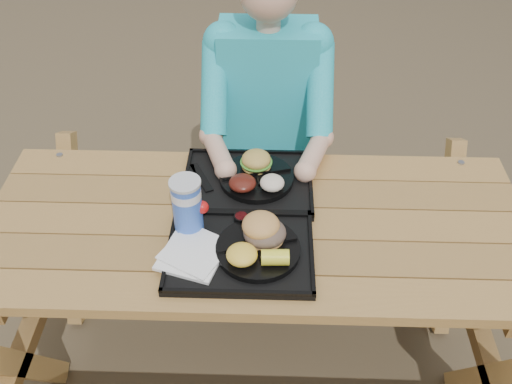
{
  "coord_description": "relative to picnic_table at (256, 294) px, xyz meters",
  "views": [
    {
      "loc": [
        0.04,
        -1.35,
        2.05
      ],
      "look_at": [
        0.0,
        0.0,
        0.88
      ],
      "focal_mm": 40.0,
      "sensor_mm": 36.0,
      "label": 1
    }
  ],
  "objects": [
    {
      "name": "diner",
      "position": [
        0.03,
        0.63,
        0.27
      ],
      "size": [
        0.48,
        0.84,
        1.28
      ],
      "primitive_type": null,
      "color": "#1BC3BB",
      "rests_on": "ground"
    },
    {
      "name": "mac_cheese",
      "position": [
        -0.04,
        -0.21,
        0.44
      ],
      "size": [
        0.09,
        0.09,
        0.05
      ],
      "primitive_type": "ellipsoid",
      "color": "yellow",
      "rests_on": "plate_near"
    },
    {
      "name": "condiment_mustard",
      "position": [
        0.01,
        -0.03,
        0.41
      ],
      "size": [
        0.05,
        0.05,
        0.03
      ],
      "primitive_type": "cylinder",
      "color": "yellow",
      "rests_on": "tray_near"
    },
    {
      "name": "cutlery_far",
      "position": [
        -0.2,
        0.19,
        0.4
      ],
      "size": [
        0.1,
        0.16,
        0.01
      ],
      "primitive_type": "cube",
      "rotation": [
        0.0,
        0.0,
        0.46
      ],
      "color": "black",
      "rests_on": "tray_far"
    },
    {
      "name": "tray_far",
      "position": [
        -0.03,
        0.18,
        0.39
      ],
      "size": [
        0.45,
        0.35,
        0.02
      ],
      "primitive_type": "cube",
      "color": "black",
      "rests_on": "picnic_table"
    },
    {
      "name": "condiment_bbq",
      "position": [
        -0.05,
        -0.02,
        0.41
      ],
      "size": [
        0.05,
        0.05,
        0.03
      ],
      "primitive_type": "cylinder",
      "color": "#310507",
      "rests_on": "tray_near"
    },
    {
      "name": "burger",
      "position": [
        -0.01,
        0.24,
        0.46
      ],
      "size": [
        0.11,
        0.11,
        0.09
      ],
      "primitive_type": null,
      "color": "gold",
      "rests_on": "plate_far"
    },
    {
      "name": "plate_near",
      "position": [
        0.01,
        -0.15,
        0.41
      ],
      "size": [
        0.26,
        0.26,
        0.02
      ],
      "primitive_type": "cylinder",
      "color": "black",
      "rests_on": "tray_near"
    },
    {
      "name": "napkin_stack",
      "position": [
        -0.19,
        -0.18,
        0.41
      ],
      "size": [
        0.22,
        0.22,
        0.02
      ],
      "primitive_type": "cube",
      "rotation": [
        0.0,
        0.0,
        -0.3
      ],
      "color": "white",
      "rests_on": "tray_near"
    },
    {
      "name": "sandwich",
      "position": [
        0.03,
        -0.12,
        0.48
      ],
      "size": [
        0.12,
        0.12,
        0.13
      ],
      "primitive_type": null,
      "color": "#D4934A",
      "rests_on": "plate_near"
    },
    {
      "name": "baked_beans",
      "position": [
        -0.05,
        0.12,
        0.44
      ],
      "size": [
        0.09,
        0.09,
        0.04
      ],
      "primitive_type": "ellipsoid",
      "color": "#521810",
      "rests_on": "plate_far"
    },
    {
      "name": "potato_salad",
      "position": [
        0.05,
        0.13,
        0.44
      ],
      "size": [
        0.08,
        0.08,
        0.05
      ],
      "primitive_type": "ellipsoid",
      "color": "beige",
      "rests_on": "plate_far"
    },
    {
      "name": "corn_cob",
      "position": [
        0.06,
        -0.21,
        0.44
      ],
      "size": [
        0.08,
        0.08,
        0.05
      ],
      "primitive_type": null,
      "rotation": [
        0.0,
        0.0,
        0.04
      ],
      "color": "#FFF935",
      "rests_on": "plate_near"
    },
    {
      "name": "picnic_table",
      "position": [
        0.0,
        0.0,
        0.0
      ],
      "size": [
        1.8,
        1.49,
        0.75
      ],
      "primitive_type": null,
      "color": "#999999",
      "rests_on": "ground"
    },
    {
      "name": "soda_cup",
      "position": [
        -0.21,
        -0.06,
        0.49
      ],
      "size": [
        0.09,
        0.09,
        0.19
      ],
      "primitive_type": "cylinder",
      "color": "blue",
      "rests_on": "tray_near"
    },
    {
      "name": "tray_near",
      "position": [
        -0.04,
        -0.15,
        0.39
      ],
      "size": [
        0.45,
        0.35,
        0.02
      ],
      "primitive_type": "cube",
      "color": "black",
      "rests_on": "picnic_table"
    },
    {
      "name": "plate_far",
      "position": [
        -0.0,
        0.19,
        0.41
      ],
      "size": [
        0.26,
        0.26,
        0.02
      ],
      "primitive_type": "cylinder",
      "color": "black",
      "rests_on": "tray_far"
    },
    {
      "name": "ground",
      "position": [
        0.0,
        0.0,
        -0.38
      ],
      "size": [
        60.0,
        60.0,
        0.0
      ],
      "primitive_type": "plane",
      "color": "#999999",
      "rests_on": "ground"
    }
  ]
}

